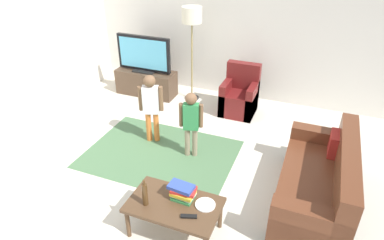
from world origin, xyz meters
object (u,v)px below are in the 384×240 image
object	(u,v)px
tv	(144,54)
book_stack	(183,192)
child_center	(191,119)
coffee_table	(174,207)
tv_stand	(146,83)
floor_lamp	(192,20)
couch	(321,185)
tv_remote	(189,216)
bottle	(145,194)
child_near_tv	(151,103)
plate	(205,205)
armchair	(240,97)

from	to	relation	value
tv	book_stack	xyz separation A→B (m)	(2.07, -2.93, -0.34)
child_center	coffee_table	xyz separation A→B (m)	(0.38, -1.43, -0.25)
tv_stand	book_stack	world-z (taller)	book_stack
floor_lamp	book_stack	bearing A→B (deg)	-69.91
book_stack	child_center	bearing A→B (deg)	108.19
couch	book_stack	xyz separation A→B (m)	(-1.41, -0.95, 0.22)
book_stack	tv_remote	bearing A→B (deg)	-54.68
book_stack	bottle	distance (m)	0.41
child_near_tv	tv_remote	xyz separation A→B (m)	(1.31, -1.70, -0.25)
couch	tv	bearing A→B (deg)	150.38
coffee_table	plate	bearing A→B (deg)	17.34
child_center	bottle	xyz separation A→B (m)	(0.10, -1.55, -0.06)
tv_stand	armchair	world-z (taller)	armchair
bottle	floor_lamp	bearing A→B (deg)	103.50
tv	bottle	world-z (taller)	tv
tv	plate	size ratio (longest dim) A/B	5.00
coffee_table	book_stack	world-z (taller)	book_stack
couch	plate	bearing A→B (deg)	-139.82
floor_lamp	child_near_tv	xyz separation A→B (m)	(-0.01, -1.64, -0.87)
child_center	child_near_tv	bearing A→B (deg)	168.25
couch	child_near_tv	xyz separation A→B (m)	(-2.56, 0.51, 0.39)
couch	coffee_table	distance (m)	1.82
tv_stand	child_center	xyz separation A→B (m)	(1.63, -1.64, 0.38)
child_near_tv	child_center	bearing A→B (deg)	-11.75
tv_stand	tv_remote	distance (m)	3.90
child_near_tv	coffee_table	distance (m)	1.94
child_center	book_stack	bearing A→B (deg)	-71.81
couch	armchair	bearing A→B (deg)	128.01
armchair	floor_lamp	distance (m)	1.62
tv	armchair	distance (m)	2.02
tv	child_near_tv	size ratio (longest dim) A/B	0.98
couch	floor_lamp	xyz separation A→B (m)	(-2.55, 2.15, 1.25)
coffee_table	tv_remote	xyz separation A→B (m)	(0.22, -0.12, 0.06)
armchair	tv_remote	size ratio (longest dim) A/B	5.29
floor_lamp	book_stack	size ratio (longest dim) A/B	5.71
couch	child_near_tv	size ratio (longest dim) A/B	1.60
tv	book_stack	world-z (taller)	tv
plate	floor_lamp	bearing A→B (deg)	114.20
coffee_table	tv_remote	world-z (taller)	tv_remote
armchair	child_center	bearing A→B (deg)	-101.08
tv_stand	couch	xyz separation A→B (m)	(3.48, -2.00, 0.05)
bottle	plate	bearing A→B (deg)	20.13
armchair	child_near_tv	size ratio (longest dim) A/B	0.80
tv	book_stack	bearing A→B (deg)	-54.82
book_stack	tv_remote	size ratio (longest dim) A/B	1.84
tv	tv_stand	bearing A→B (deg)	90.00
armchair	child_center	xyz separation A→B (m)	(-0.31, -1.60, 0.32)
child_near_tv	bottle	xyz separation A→B (m)	(0.81, -1.70, -0.12)
couch	tv_remote	size ratio (longest dim) A/B	10.59
armchair	bottle	world-z (taller)	armchair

